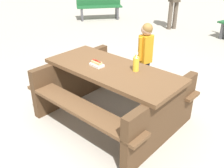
% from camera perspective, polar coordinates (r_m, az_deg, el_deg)
% --- Properties ---
extents(ground_plane, '(30.00, 30.00, 0.00)m').
position_cam_1_polar(ground_plane, '(3.57, 0.00, -7.50)').
color(ground_plane, '#ADA599').
rests_on(ground_plane, ground).
extents(picnic_table, '(2.12, 1.85, 0.75)m').
position_cam_1_polar(picnic_table, '(3.33, 0.00, -1.22)').
color(picnic_table, brown).
rests_on(picnic_table, ground).
extents(soda_bottle, '(0.08, 0.08, 0.24)m').
position_cam_1_polar(soda_bottle, '(3.10, 5.43, 4.81)').
color(soda_bottle, yellow).
rests_on(soda_bottle, picnic_table).
extents(hotdog_tray, '(0.21, 0.17, 0.08)m').
position_cam_1_polar(hotdog_tray, '(3.25, -3.45, 4.56)').
color(hotdog_tray, white).
rests_on(hotdog_tray, picnic_table).
extents(child_in_coat, '(0.22, 0.25, 1.13)m').
position_cam_1_polar(child_in_coat, '(3.97, 7.57, 7.75)').
color(child_in_coat, '#262633').
rests_on(child_in_coat, ground).
extents(park_bench_mid, '(1.45, 1.21, 0.85)m').
position_cam_1_polar(park_bench_mid, '(8.95, -2.91, 17.17)').
color(park_bench_mid, '#1E592D').
rests_on(park_bench_mid, ground).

